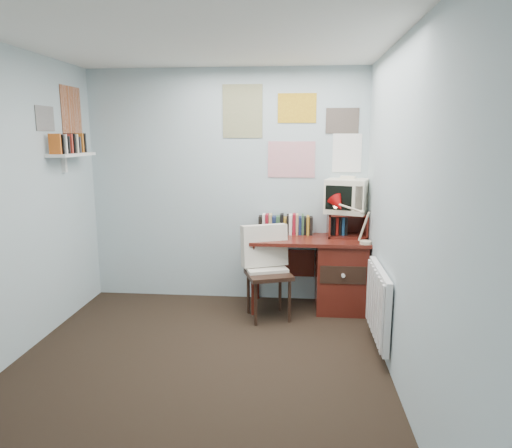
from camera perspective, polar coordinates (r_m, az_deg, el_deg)
The scene contains 14 objects.
ground at distance 3.70m, azimuth -7.77°, elevation -18.21°, with size 3.50×3.50×0.00m, color black.
back_wall at distance 4.98m, azimuth -3.70°, elevation 4.64°, with size 3.00×0.02×2.50m, color #A5B7BD.
right_wall at distance 3.28m, azimuth 18.10°, elevation 0.79°, with size 0.02×3.50×2.50m, color #A5B7BD.
ceiling at distance 3.31m, azimuth -8.99°, elevation 23.08°, with size 3.00×3.50×0.02m, color white.
desk at distance 4.85m, azimuth 9.82°, elevation -5.89°, with size 1.20×0.55×0.76m.
desk_chair at distance 4.53m, azimuth 1.57°, elevation -6.36°, with size 0.46×0.44×0.90m, color black.
desk_lamp at distance 4.53m, azimuth 13.65°, elevation 0.09°, with size 0.29×0.25×0.41m, color #B80C0D.
tv_riser at distance 4.85m, azimuth 11.29°, elevation -0.09°, with size 0.40×0.30×0.25m, color #5B1D14.
crt_tv at distance 4.82m, azimuth 11.32°, elevation 3.65°, with size 0.40×0.37×0.38m, color #EDE5C6.
book_row at distance 4.89m, azimuth 3.85°, elevation 0.02°, with size 0.60×0.14×0.22m, color #5B1D14.
radiator at distance 4.01m, azimuth 15.07°, elevation -9.55°, with size 0.09×0.80×0.60m, color white.
wall_shelf at distance 4.76m, azimuth -22.07°, elevation 8.04°, with size 0.20×0.62×0.24m, color white.
posters_back at distance 4.89m, azimuth 4.50°, elevation 11.55°, with size 1.20×0.01×0.90m, color white.
posters_left at distance 4.81m, azimuth -23.42°, elevation 12.50°, with size 0.01×0.70×0.60m, color white.
Camera 1 is at (0.76, -3.14, 1.80)m, focal length 32.00 mm.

